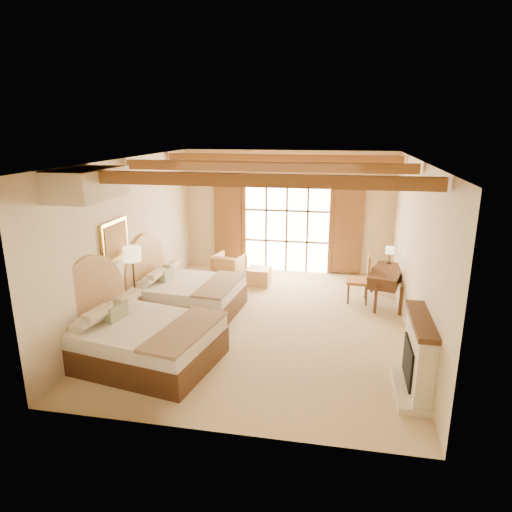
% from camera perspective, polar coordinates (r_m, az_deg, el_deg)
% --- Properties ---
extents(floor, '(7.00, 7.00, 0.00)m').
position_cam_1_polar(floor, '(9.26, 1.10, -8.22)').
color(floor, tan).
rests_on(floor, ground).
extents(wall_back, '(5.50, 0.00, 5.50)m').
position_cam_1_polar(wall_back, '(12.12, 3.92, 5.48)').
color(wall_back, beige).
rests_on(wall_back, ground).
extents(wall_left, '(0.00, 7.00, 7.00)m').
position_cam_1_polar(wall_left, '(9.56, -15.33, 2.12)').
color(wall_left, beige).
rests_on(wall_left, ground).
extents(wall_right, '(0.00, 7.00, 7.00)m').
position_cam_1_polar(wall_right, '(8.73, 19.26, 0.48)').
color(wall_right, beige).
rests_on(wall_right, ground).
extents(ceiling, '(7.00, 7.00, 0.00)m').
position_cam_1_polar(ceiling, '(8.47, 1.21, 11.93)').
color(ceiling, '#B8813E').
rests_on(ceiling, ground).
extents(ceiling_beams, '(5.39, 4.60, 0.18)m').
position_cam_1_polar(ceiling_beams, '(8.48, 1.21, 11.13)').
color(ceiling_beams, brown).
rests_on(ceiling_beams, ceiling).
extents(french_doors, '(3.95, 0.08, 2.60)m').
position_cam_1_polar(french_doors, '(12.13, 3.85, 3.81)').
color(french_doors, white).
rests_on(french_doors, ground).
extents(fireplace, '(0.46, 1.40, 1.16)m').
position_cam_1_polar(fireplace, '(7.24, 19.46, -12.01)').
color(fireplace, beige).
rests_on(fireplace, ground).
extents(painting, '(0.06, 0.95, 0.75)m').
position_cam_1_polar(painting, '(8.86, -17.21, 1.89)').
color(painting, gold).
rests_on(painting, wall_left).
extents(canopy_valance, '(0.70, 1.40, 0.45)m').
position_cam_1_polar(canopy_valance, '(7.43, -20.32, 8.46)').
color(canopy_valance, beige).
rests_on(canopy_valance, ceiling).
extents(bed_near, '(2.56, 2.10, 1.50)m').
position_cam_1_polar(bed_near, '(7.90, -14.86, -9.63)').
color(bed_near, '#492D1D').
rests_on(bed_near, floor).
extents(bed_far, '(2.26, 1.79, 1.40)m').
position_cam_1_polar(bed_far, '(9.83, -9.28, -4.33)').
color(bed_far, '#492D1D').
rests_on(bed_far, floor).
extents(nightstand, '(0.54, 0.54, 0.53)m').
position_cam_1_polar(nightstand, '(9.19, -15.44, -7.22)').
color(nightstand, '#492D1D').
rests_on(nightstand, floor).
extents(floor_lamp, '(0.33, 0.33, 1.57)m').
position_cam_1_polar(floor_lamp, '(9.07, -15.19, -0.34)').
color(floor_lamp, '#342418').
rests_on(floor_lamp, floor).
extents(armchair, '(0.88, 0.89, 0.67)m').
position_cam_1_polar(armchair, '(11.65, -3.40, -1.33)').
color(armchair, tan).
rests_on(armchair, floor).
extents(ottoman, '(0.58, 0.58, 0.41)m').
position_cam_1_polar(ottoman, '(11.32, 0.34, -2.53)').
color(ottoman, tan).
rests_on(ottoman, floor).
extents(desk, '(0.93, 1.51, 0.76)m').
position_cam_1_polar(desk, '(10.47, 15.91, -3.55)').
color(desk, '#492D1D').
rests_on(desk, floor).
extents(desk_chair, '(0.50, 0.50, 1.10)m').
position_cam_1_polar(desk_chair, '(10.40, 12.71, -3.83)').
color(desk_chair, '#9D7844').
rests_on(desk_chair, floor).
extents(desk_lamp, '(0.20, 0.20, 0.39)m').
position_cam_1_polar(desk_lamp, '(10.80, 16.41, 0.60)').
color(desk_lamp, '#342418').
rests_on(desk_lamp, desk).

